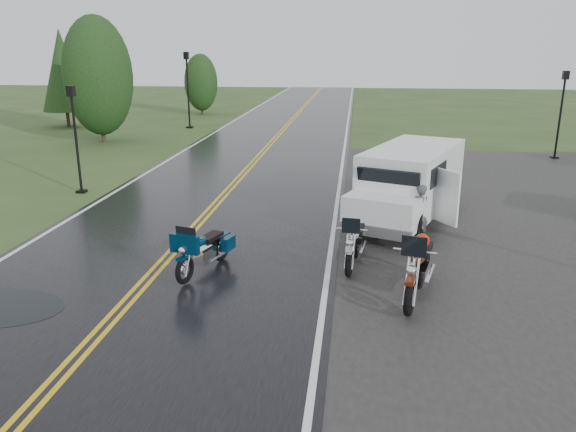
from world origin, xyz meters
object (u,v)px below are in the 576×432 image
Objects in this scene: motorcycle_silver at (350,251)px; lamp_post_far_right at (560,115)px; van_white at (357,195)px; lamp_post_near_left at (76,140)px; lamp_post_far_left at (188,90)px; person_at_van at (419,214)px; motorcycle_teal at (184,259)px; motorcycle_red at (411,281)px.

lamp_post_far_right is (8.94, 14.78, 1.30)m from motorcycle_silver.
van_white is 1.50× the size of lamp_post_near_left.
motorcycle_silver is 11.31m from lamp_post_near_left.
lamp_post_far_right is at bearing -21.90° from lamp_post_far_left.
lamp_post_far_left is (-11.80, 19.88, 1.53)m from person_at_van.
lamp_post_far_left is at bearing -88.62° from person_at_van.
lamp_post_near_left is 0.80× the size of lamp_post_far_left.
lamp_post_far_right reaches higher than motorcycle_teal.
motorcycle_silver is 0.47× the size of lamp_post_far_left.
motorcycle_teal is 9.37m from lamp_post_near_left.
lamp_post_far_left is at bearing 139.81° from van_white.
lamp_post_far_left reaches higher than lamp_post_far_right.
motorcycle_red is 0.55× the size of lamp_post_far_left.
lamp_post_near_left is at bearing 145.54° from motorcycle_teal.
lamp_post_far_right reaches higher than person_at_van.
motorcycle_teal is 6.08m from person_at_van.
van_white reaches higher than motorcycle_red.
lamp_post_far_left is (-6.72, 23.22, 1.67)m from motorcycle_teal.
motorcycle_silver is 0.55× the size of lamp_post_far_right.
lamp_post_far_left is (-10.10, 22.44, 1.65)m from motorcycle_silver.
lamp_post_near_left is at bearing -177.57° from van_white.
motorcycle_red is 4.60m from motorcycle_teal.
lamp_post_far_right is at bearing 68.21° from motorcycle_teal.
motorcycle_teal is at bearing -51.02° from lamp_post_near_left.
motorcycle_red is 13.21m from lamp_post_near_left.
person_at_van is at bearing 96.70° from motorcycle_red.
lamp_post_far_right is at bearing 74.79° from van_white.
lamp_post_near_left is (-10.35, 8.14, 1.08)m from motorcycle_red.
van_white is at bearing 64.62° from motorcycle_teal.
person_at_van is at bearing 63.81° from motorcycle_silver.
lamp_post_far_left is at bearing 122.71° from motorcycle_teal.
motorcycle_teal is 0.57× the size of lamp_post_near_left.
lamp_post_far_left reaches higher than van_white.
motorcycle_teal is 19.90m from lamp_post_far_right.
lamp_post_far_left reaches higher than motorcycle_red.
van_white is 1.19× the size of lamp_post_far_left.
lamp_post_far_left is (-11.23, 24.14, 1.55)m from motorcycle_red.
person_at_van is (5.08, 3.34, 0.15)m from motorcycle_teal.
motorcycle_silver is at bearing 29.61° from motorcycle_teal.
van_white is (3.52, 3.92, 0.46)m from motorcycle_teal.
van_white is 9.96m from lamp_post_near_left.
lamp_post_far_left is (-0.88, 16.00, 0.47)m from lamp_post_near_left.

